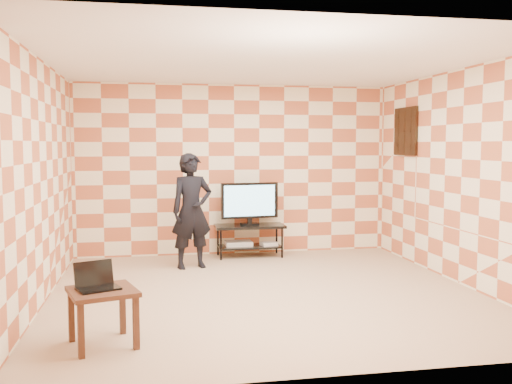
% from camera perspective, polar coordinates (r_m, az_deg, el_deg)
% --- Properties ---
extents(floor, '(5.00, 5.00, 0.00)m').
position_cam_1_polar(floor, '(6.87, 0.93, -10.01)').
color(floor, tan).
rests_on(floor, ground).
extents(wall_back, '(5.00, 0.02, 2.70)m').
position_cam_1_polar(wall_back, '(9.12, -2.19, 2.24)').
color(wall_back, beige).
rests_on(wall_back, ground).
extents(wall_front, '(5.00, 0.02, 2.70)m').
position_cam_1_polar(wall_front, '(4.25, 7.69, -0.76)').
color(wall_front, beige).
rests_on(wall_front, ground).
extents(wall_left, '(0.02, 5.00, 2.70)m').
position_cam_1_polar(wall_left, '(6.63, -20.74, 0.96)').
color(wall_left, beige).
rests_on(wall_left, ground).
extents(wall_right, '(0.02, 5.00, 2.70)m').
position_cam_1_polar(wall_right, '(7.56, 19.85, 1.43)').
color(wall_right, beige).
rests_on(wall_right, ground).
extents(ceiling, '(5.00, 5.00, 0.02)m').
position_cam_1_polar(ceiling, '(6.71, 0.96, 12.87)').
color(ceiling, white).
rests_on(ceiling, wall_back).
extents(wall_art, '(0.04, 0.72, 0.72)m').
position_cam_1_polar(wall_art, '(8.91, 14.73, 5.88)').
color(wall_art, black).
rests_on(wall_art, wall_right).
extents(tv_stand, '(1.08, 0.49, 0.50)m').
position_cam_1_polar(tv_stand, '(8.93, -0.64, -4.16)').
color(tv_stand, black).
rests_on(tv_stand, floor).
extents(tv, '(0.91, 0.20, 0.66)m').
position_cam_1_polar(tv, '(8.87, -0.64, -0.97)').
color(tv, black).
rests_on(tv, tv_stand).
extents(dvd_player, '(0.42, 0.30, 0.07)m').
position_cam_1_polar(dvd_player, '(8.96, -1.76, -5.16)').
color(dvd_player, silver).
rests_on(dvd_player, tv_stand).
extents(game_console, '(0.28, 0.23, 0.06)m').
position_cam_1_polar(game_console, '(8.97, 1.28, -5.20)').
color(game_console, silver).
rests_on(game_console, tv_stand).
extents(side_table, '(0.68, 0.68, 0.50)m').
position_cam_1_polar(side_table, '(5.22, -15.09, -10.32)').
color(side_table, '#3B2213').
rests_on(side_table, floor).
extents(laptop, '(0.42, 0.39, 0.23)m').
position_cam_1_polar(laptop, '(5.23, -15.66, -8.73)').
color(laptop, black).
rests_on(laptop, side_table).
extents(person, '(0.68, 0.53, 1.63)m').
position_cam_1_polar(person, '(8.12, -6.45, -1.89)').
color(person, black).
rests_on(person, floor).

